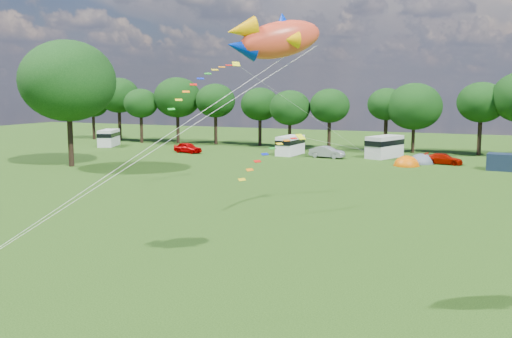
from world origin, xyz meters
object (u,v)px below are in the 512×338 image
at_px(campervan_b, 290,145).
at_px(fish_kite, 273,39).
at_px(car_c, 443,159).
at_px(tent_orange, 406,166).
at_px(car_b, 327,152).
at_px(campervan_c, 385,146).
at_px(campervan_a, 109,137).
at_px(car_a, 188,148).
at_px(tent_greyblue, 421,163).
at_px(big_tree, 68,81).

xyz_separation_m(campervan_b, fish_kite, (15.82, -46.26, 8.87)).
bearing_deg(car_c, tent_orange, 135.21).
height_order(car_b, tent_orange, car_b).
bearing_deg(campervan_b, campervan_c, -78.09).
relative_size(car_c, campervan_a, 0.75).
distance_m(car_a, campervan_c, 24.77).
distance_m(campervan_c, tent_greyblue, 6.18).
bearing_deg(campervan_b, tent_orange, -103.81).
height_order(campervan_c, tent_greyblue, campervan_c).
height_order(campervan_c, fish_kite, fish_kite).
relative_size(car_a, campervan_a, 0.77).
xyz_separation_m(campervan_a, campervan_b, (27.72, 0.02, 0.01)).
distance_m(car_c, tent_orange, 4.60).
bearing_deg(fish_kite, big_tree, 101.45).
distance_m(car_b, fish_kite, 47.19).
bearing_deg(campervan_a, car_c, -113.79).
bearing_deg(tent_orange, campervan_b, 162.41).
distance_m(big_tree, tent_greyblue, 39.21).
bearing_deg(campervan_a, car_b, -113.69).
bearing_deg(car_c, tent_greyblue, 100.49).
distance_m(big_tree, campervan_a, 22.86).
bearing_deg(big_tree, car_b, 37.83).
xyz_separation_m(campervan_b, campervan_c, (11.41, 1.63, 0.14)).
xyz_separation_m(car_b, fish_kite, (10.70, -44.98, 9.45)).
relative_size(campervan_c, tent_orange, 1.91).
relative_size(car_b, car_c, 1.00).
height_order(car_a, car_b, car_b).
bearing_deg(fish_kite, car_a, 83.89).
bearing_deg(campervan_c, car_c, -95.56).
height_order(campervan_a, tent_greyblue, campervan_a).
height_order(tent_orange, fish_kite, fish_kite).
height_order(big_tree, car_a, big_tree).
bearing_deg(car_b, car_c, -84.84).
xyz_separation_m(big_tree, campervan_a, (-9.80, 19.14, -7.75)).
height_order(car_c, fish_kite, fish_kite).
relative_size(car_a, car_c, 1.02).
bearing_deg(car_a, campervan_b, -63.25).
bearing_deg(big_tree, tent_greyblue, 26.67).
xyz_separation_m(car_a, campervan_b, (12.87, 3.20, 0.60)).
bearing_deg(fish_kite, campervan_a, 93.49).
bearing_deg(campervan_b, car_a, 107.75).
distance_m(big_tree, campervan_c, 36.75).
height_order(campervan_a, campervan_c, campervan_c).
bearing_deg(tent_orange, fish_kite, -88.82).
bearing_deg(car_a, tent_orange, -80.39).
xyz_separation_m(car_c, campervan_b, (-18.50, 1.86, 0.68)).
relative_size(car_a, tent_greyblue, 1.26).
distance_m(car_c, campervan_a, 46.25).
xyz_separation_m(campervan_a, campervan_c, (39.12, 1.65, 0.14)).
bearing_deg(campervan_b, car_b, -100.19).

